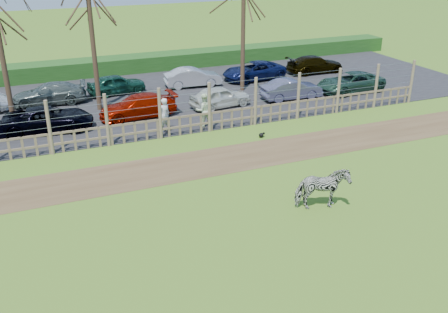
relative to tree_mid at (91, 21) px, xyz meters
name	(u,v)px	position (x,y,z in m)	size (l,w,h in m)	color
ground	(225,217)	(2.00, -13.50, -4.87)	(120.00, 120.00, 0.00)	olive
dirt_strip	(184,166)	(2.00, -9.00, -4.86)	(34.00, 2.80, 0.01)	brown
asphalt	(131,101)	(2.00, 1.00, -4.85)	(44.00, 13.00, 0.04)	#232326
hedge	(108,66)	(2.00, 8.00, -4.32)	(46.00, 2.00, 1.10)	#1E4716
fence	(161,123)	(2.00, -5.50, -4.06)	(30.16, 0.16, 2.50)	brown
tree_mid	(91,21)	(0.00, 0.00, 0.00)	(4.80, 4.80, 6.83)	#3D2B1E
tree_right	(243,5)	(9.00, 0.50, 0.37)	(4.80, 4.80, 7.35)	#3D2B1E
zebra	(322,189)	(5.38, -14.26, -4.09)	(0.84, 1.84, 1.56)	gray
visitor_a	(164,115)	(2.39, -4.80, -3.96)	(0.63, 0.41, 1.72)	silver
visitor_b	(204,110)	(4.45, -4.81, -3.96)	(0.84, 0.65, 1.72)	beige
crow	(261,135)	(6.51, -7.24, -4.74)	(0.31, 0.23, 0.25)	black
car_2	(49,119)	(-2.87, -2.43, -4.23)	(1.99, 4.32, 1.20)	black
car_3	(138,106)	(1.70, -2.13, -4.23)	(1.68, 4.13, 1.20)	#961101
car_4	(220,97)	(6.42, -2.17, -4.23)	(1.42, 3.52, 1.20)	white
car_5	(292,89)	(10.89, -2.39, -4.23)	(1.27, 3.64, 1.20)	#525370
car_6	(351,82)	(15.05, -2.44, -4.23)	(1.99, 4.32, 1.20)	#254735
car_9	(49,94)	(-2.47, 2.14, -4.23)	(1.68, 4.13, 1.20)	#535F5A
car_10	(116,84)	(1.52, 2.70, -4.23)	(1.42, 3.52, 1.20)	#14412F
car_11	(193,77)	(6.40, 2.47, -4.23)	(1.27, 3.64, 1.20)	#B6B6BA
car_12	(254,71)	(10.76, 2.49, -4.23)	(1.99, 4.32, 1.20)	#0D153F
car_13	(315,64)	(15.59, 2.54, -4.23)	(1.68, 4.13, 1.20)	black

